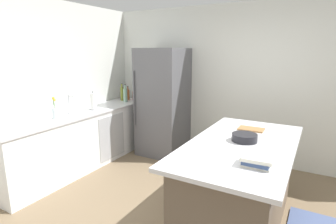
# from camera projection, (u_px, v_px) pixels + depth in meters

# --- Properties ---
(wall_rear) EXTENTS (6.00, 0.10, 2.60)m
(wall_rear) POSITION_uv_depth(u_px,v_px,m) (241.00, 84.00, 4.49)
(wall_rear) COLOR silver
(wall_rear) RESTS_ON ground_plane
(wall_left) EXTENTS (0.10, 6.00, 2.60)m
(wall_left) POSITION_uv_depth(u_px,v_px,m) (24.00, 91.00, 3.76)
(wall_left) COLOR silver
(wall_left) RESTS_ON ground_plane
(counter_run_left) EXTENTS (0.63, 2.86, 0.90)m
(counter_run_left) POSITION_uv_depth(u_px,v_px,m) (83.00, 139.00, 4.36)
(counter_run_left) COLOR white
(counter_run_left) RESTS_ON ground_plane
(kitchen_island) EXTENTS (1.00, 1.93, 0.93)m
(kitchen_island) POSITION_uv_depth(u_px,v_px,m) (239.00, 184.00, 2.84)
(kitchen_island) COLOR brown
(kitchen_island) RESTS_ON ground_plane
(refrigerator) EXTENTS (0.77, 0.78, 1.89)m
(refrigerator) POSITION_uv_depth(u_px,v_px,m) (163.00, 102.00, 4.81)
(refrigerator) COLOR #56565B
(refrigerator) RESTS_ON ground_plane
(sink_faucet) EXTENTS (0.15, 0.05, 0.30)m
(sink_faucet) POSITION_uv_depth(u_px,v_px,m) (70.00, 104.00, 4.10)
(sink_faucet) COLOR silver
(sink_faucet) RESTS_ON counter_run_left
(flower_vase) EXTENTS (0.08, 0.08, 0.32)m
(flower_vase) POSITION_uv_depth(u_px,v_px,m) (55.00, 112.00, 3.82)
(flower_vase) COLOR silver
(flower_vase) RESTS_ON counter_run_left
(paper_towel_roll) EXTENTS (0.14, 0.14, 0.31)m
(paper_towel_roll) POSITION_uv_depth(u_px,v_px,m) (93.00, 102.00, 4.39)
(paper_towel_roll) COLOR gray
(paper_towel_roll) RESTS_ON counter_run_left
(hot_sauce_bottle) EXTENTS (0.05, 0.05, 0.22)m
(hot_sauce_bottle) POSITION_uv_depth(u_px,v_px,m) (134.00, 95.00, 5.33)
(hot_sauce_bottle) COLOR red
(hot_sauce_bottle) RESTS_ON counter_run_left
(vinegar_bottle) EXTENTS (0.06, 0.06, 0.27)m
(vinegar_bottle) POSITION_uv_depth(u_px,v_px,m) (128.00, 94.00, 5.28)
(vinegar_bottle) COLOR #994C23
(vinegar_bottle) RESTS_ON counter_run_left
(olive_oil_bottle) EXTENTS (0.06, 0.06, 0.33)m
(olive_oil_bottle) POSITION_uv_depth(u_px,v_px,m) (122.00, 93.00, 5.21)
(olive_oil_bottle) COLOR olive
(olive_oil_bottle) RESTS_ON counter_run_left
(gin_bottle) EXTENTS (0.08, 0.08, 0.33)m
(gin_bottle) POSITION_uv_depth(u_px,v_px,m) (125.00, 95.00, 5.07)
(gin_bottle) COLOR #8CB79E
(gin_bottle) RESTS_ON counter_run_left
(cookbook_stack) EXTENTS (0.25, 0.19, 0.08)m
(cookbook_stack) POSITION_uv_depth(u_px,v_px,m) (257.00, 161.00, 2.19)
(cookbook_stack) COLOR silver
(cookbook_stack) RESTS_ON kitchen_island
(mixing_bowl) EXTENTS (0.26, 0.26, 0.08)m
(mixing_bowl) POSITION_uv_depth(u_px,v_px,m) (244.00, 138.00, 2.79)
(mixing_bowl) COLOR black
(mixing_bowl) RESTS_ON kitchen_island
(cutting_board) EXTENTS (0.29, 0.19, 0.02)m
(cutting_board) POSITION_uv_depth(u_px,v_px,m) (251.00, 129.00, 3.20)
(cutting_board) COLOR #9E7042
(cutting_board) RESTS_ON kitchen_island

